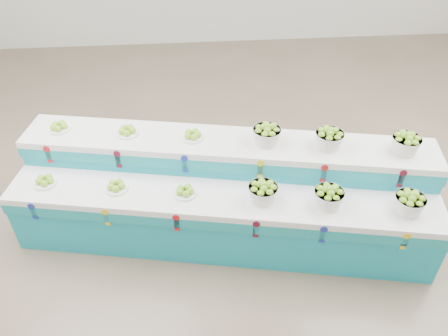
% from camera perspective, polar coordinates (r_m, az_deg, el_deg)
% --- Properties ---
extents(ground, '(10.00, 10.00, 0.00)m').
position_cam_1_polar(ground, '(5.25, 5.91, -5.65)').
color(ground, brown).
rests_on(ground, ground).
extents(display_stand, '(4.45, 1.93, 1.02)m').
position_cam_1_polar(display_stand, '(4.68, 0.00, -3.43)').
color(display_stand, '#189CB2').
rests_on(display_stand, ground).
extents(plate_lower_left, '(0.27, 0.27, 0.10)m').
position_cam_1_polar(plate_lower_left, '(4.81, -22.08, -1.48)').
color(plate_lower_left, white).
rests_on(plate_lower_left, display_stand).
extents(plate_lower_mid, '(0.27, 0.27, 0.10)m').
position_cam_1_polar(plate_lower_mid, '(4.53, -13.70, -2.21)').
color(plate_lower_mid, white).
rests_on(plate_lower_mid, display_stand).
extents(plate_lower_right, '(0.27, 0.27, 0.10)m').
position_cam_1_polar(plate_lower_right, '(4.36, -5.06, -2.92)').
color(plate_lower_right, white).
rests_on(plate_lower_right, display_stand).
extents(basket_lower_left, '(0.34, 0.34, 0.21)m').
position_cam_1_polar(basket_lower_left, '(4.26, 5.02, -3.07)').
color(basket_lower_left, silver).
rests_on(basket_lower_left, display_stand).
extents(basket_lower_mid, '(0.34, 0.34, 0.21)m').
position_cam_1_polar(basket_lower_mid, '(4.31, 13.32, -3.61)').
color(basket_lower_mid, silver).
rests_on(basket_lower_mid, display_stand).
extents(basket_lower_right, '(0.34, 0.34, 0.21)m').
position_cam_1_polar(basket_lower_right, '(4.48, 22.76, -4.12)').
color(basket_lower_right, silver).
rests_on(basket_lower_right, display_stand).
extents(plate_upper_left, '(0.27, 0.27, 0.10)m').
position_cam_1_polar(plate_upper_left, '(5.02, -20.48, 5.06)').
color(plate_upper_left, white).
rests_on(plate_upper_left, display_stand).
extents(plate_upper_mid, '(0.27, 0.27, 0.10)m').
position_cam_1_polar(plate_upper_mid, '(4.75, -12.37, 4.74)').
color(plate_upper_mid, white).
rests_on(plate_upper_mid, display_stand).
extents(plate_upper_right, '(0.27, 0.27, 0.10)m').
position_cam_1_polar(plate_upper_right, '(4.59, -4.08, 4.31)').
color(plate_upper_right, white).
rests_on(plate_upper_right, display_stand).
extents(basket_upper_left, '(0.34, 0.34, 0.21)m').
position_cam_1_polar(basket_upper_left, '(4.49, 5.51, 4.32)').
color(basket_upper_left, silver).
rests_on(basket_upper_left, display_stand).
extents(basket_upper_mid, '(0.34, 0.34, 0.21)m').
position_cam_1_polar(basket_upper_mid, '(4.54, 13.38, 3.74)').
color(basket_upper_mid, silver).
rests_on(basket_upper_mid, display_stand).
extents(basket_upper_right, '(0.34, 0.34, 0.21)m').
position_cam_1_polar(basket_upper_right, '(4.70, 22.35, 2.99)').
color(basket_upper_right, silver).
rests_on(basket_upper_right, display_stand).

